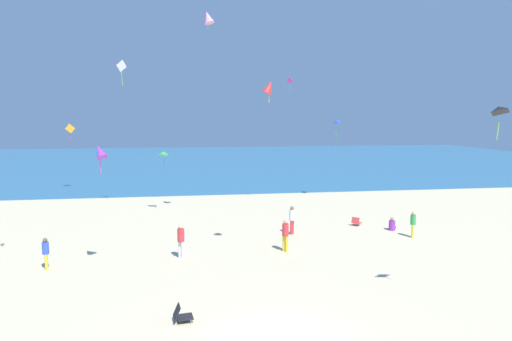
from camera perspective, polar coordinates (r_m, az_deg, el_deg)
ground_plane at (r=23.60m, az=-1.75°, el=-10.21°), size 120.00×120.00×0.00m
ocean_water at (r=68.86m, az=-6.10°, el=1.27°), size 120.00×60.00×0.05m
beach_chair_far_left at (r=28.96m, az=13.03°, el=-6.56°), size 0.76×0.76×0.57m
beach_chair_far_right at (r=15.93m, az=-9.79°, el=-18.13°), size 0.73×0.63×0.61m
person_0 at (r=28.44m, az=17.43°, el=-6.88°), size 0.66×0.73×0.82m
person_1 at (r=27.04m, az=19.91°, el=-6.43°), size 0.42×0.42×1.54m
person_2 at (r=26.21m, az=4.75°, el=-6.23°), size 0.48×0.48×1.71m
person_4 at (r=22.90m, az=3.88°, el=-8.21°), size 0.48×0.48×1.70m
person_5 at (r=22.48m, az=-25.89°, el=-9.53°), size 0.36×0.36×1.50m
person_6 at (r=22.11m, az=-9.83°, el=-8.82°), size 0.48×0.48×1.73m
kite_black at (r=16.65m, az=29.18°, el=6.96°), size 0.70×0.60×1.20m
kite_red at (r=20.82m, az=1.73°, el=10.89°), size 0.67×0.49×1.08m
kite_green at (r=32.14m, az=-11.99°, el=2.20°), size 0.92×0.88×1.81m
kite_pink at (r=28.64m, az=-6.32°, el=19.36°), size 1.01×0.94×1.19m
kite_orange at (r=43.70m, az=-23.22°, el=5.05°), size 0.76×0.57×1.47m
kite_magenta at (r=33.47m, az=4.47°, el=11.65°), size 0.39×0.42×0.92m
kite_blue at (r=36.61m, az=10.41°, el=6.32°), size 0.62×0.74×1.66m
kite_purple at (r=20.02m, az=-19.81°, el=2.36°), size 0.90×0.88×1.34m
kite_white at (r=32.93m, az=-17.24°, el=12.88°), size 0.61×0.66×1.75m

